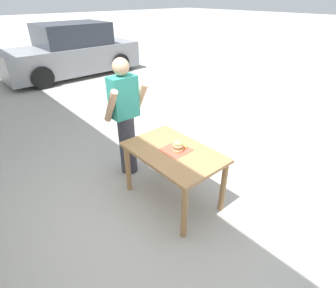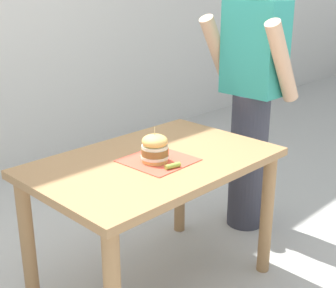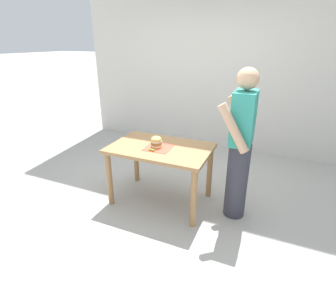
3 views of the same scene
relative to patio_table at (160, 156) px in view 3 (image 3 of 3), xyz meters
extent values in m
plane|color=#ADAAA3|center=(0.00, 0.00, -0.62)|extent=(80.00, 80.00, 0.00)
cube|color=#9E7247|center=(0.00, 0.00, 0.10)|extent=(0.77, 1.20, 0.04)
cylinder|color=#9E7247|center=(-0.33, -0.54, -0.27)|extent=(0.07, 0.07, 0.70)
cylinder|color=#9E7247|center=(0.33, -0.54, -0.27)|extent=(0.07, 0.07, 0.70)
cylinder|color=#9E7247|center=(-0.33, 0.54, -0.27)|extent=(0.07, 0.07, 0.70)
cylinder|color=#9E7247|center=(0.33, 0.54, -0.27)|extent=(0.07, 0.07, 0.70)
cube|color=#D64C38|center=(0.04, -0.01, 0.12)|extent=(0.32, 0.32, 0.00)
cylinder|color=#E5B25B|center=(0.04, -0.03, 0.13)|extent=(0.12, 0.12, 0.02)
cylinder|color=silver|center=(0.04, -0.03, 0.15)|extent=(0.13, 0.13, 0.01)
cylinder|color=brown|center=(0.04, -0.03, 0.18)|extent=(0.13, 0.13, 0.03)
cylinder|color=silver|center=(0.04, -0.03, 0.20)|extent=(0.13, 0.13, 0.01)
ellipsoid|color=#E5B25B|center=(0.04, -0.03, 0.23)|extent=(0.12, 0.12, 0.07)
cylinder|color=#D1B77F|center=(0.04, -0.03, 0.27)|extent=(0.00, 0.00, 0.05)
cylinder|color=#8EA83D|center=(0.16, -0.03, 0.14)|extent=(0.04, 0.08, 0.02)
cylinder|color=#33333D|center=(-0.07, 0.92, -0.17)|extent=(0.24, 0.24, 0.90)
cube|color=teal|center=(-0.07, 0.92, 0.56)|extent=(0.36, 0.22, 0.56)
sphere|color=tan|center=(-0.07, 0.92, 0.96)|extent=(0.22, 0.22, 0.22)
cylinder|color=tan|center=(-0.30, 0.86, 0.51)|extent=(0.09, 0.34, 0.50)
cylinder|color=tan|center=(0.16, 0.86, 0.51)|extent=(0.09, 0.34, 0.50)
camera|label=1|loc=(-1.80, -1.97, 1.75)|focal=28.00mm
camera|label=2|loc=(1.55, -1.47, 0.94)|focal=50.00mm
camera|label=3|loc=(2.63, 1.24, 1.30)|focal=28.00mm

